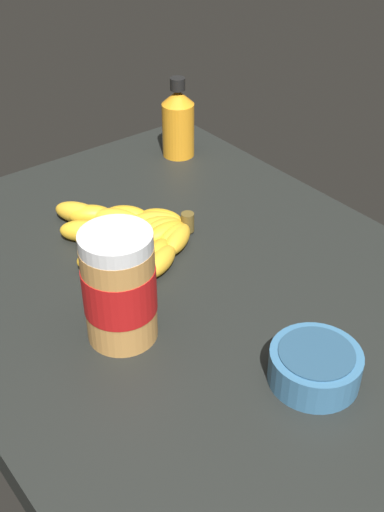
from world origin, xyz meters
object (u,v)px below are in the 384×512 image
(banana_bunch, at_px, (134,235))
(small_bowl, at_px, (316,365))
(peanut_butter_jar, at_px, (119,287))
(honey_bottle, at_px, (178,122))

(banana_bunch, xyz_separation_m, small_bowl, (-0.35, -0.01, 0.01))
(peanut_butter_jar, bearing_deg, banana_bunch, -37.64)
(banana_bunch, distance_m, small_bowl, 0.35)
(peanut_butter_jar, distance_m, honey_bottle, 0.49)
(peanut_butter_jar, distance_m, small_bowl, 0.24)
(small_bowl, bearing_deg, peanut_butter_jar, 33.43)
(banana_bunch, height_order, small_bowl, small_bowl)
(honey_bottle, height_order, small_bowl, honey_bottle)
(banana_bunch, bearing_deg, honey_bottle, -49.50)
(peanut_butter_jar, height_order, small_bowl, peanut_butter_jar)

